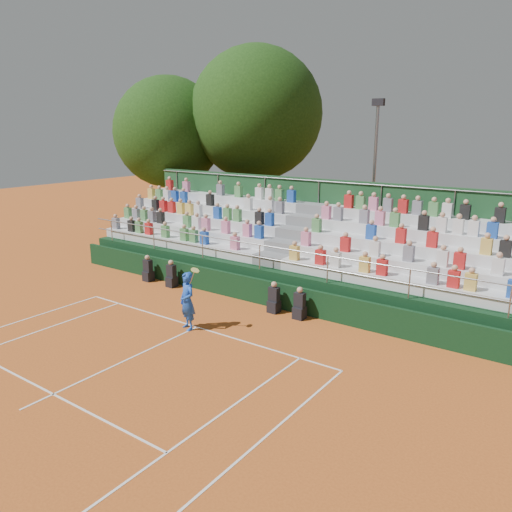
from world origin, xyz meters
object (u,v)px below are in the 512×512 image
Objects in this scene: tree_west at (169,133)px; floodlight_mast at (375,167)px; tree_east at (256,114)px; tennis_player at (187,301)px.

floodlight_mast is at bearing 8.80° from tree_west.
tree_east is at bearing 177.08° from floodlight_mast.
tree_east is at bearing 25.49° from tree_west.
tree_west is 5.58m from tree_east.
tennis_player is 13.52m from floodlight_mast.
tennis_player is at bearing -43.43° from tree_west.
floodlight_mast reaches higher than tennis_player.
tree_west is at bearing 136.57° from tennis_player.
tennis_player is at bearing -94.58° from floodlight_mast.
tree_west is at bearing -171.20° from floodlight_mast.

